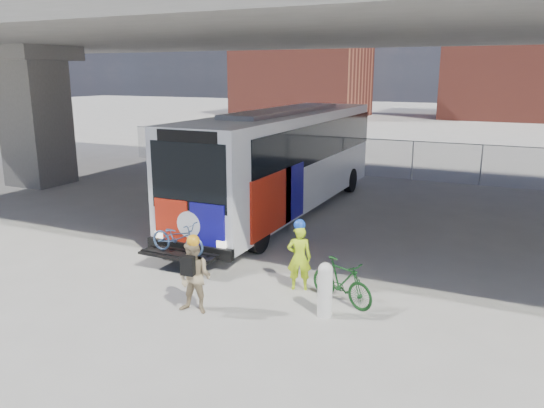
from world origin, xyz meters
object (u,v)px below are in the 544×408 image
Objects in this scene: bollard at (325,288)px; bus at (285,154)px; bike_parked at (342,282)px; cyclist_hivis at (299,256)px; cyclist_tan at (194,276)px.

bus is at bearing 119.49° from bollard.
bus is 11.06× the size of bollard.
bike_parked is at bearing -57.14° from bus.
cyclist_hivis is at bearing 133.36° from bollard.
bike_parked is (4.31, -6.67, -1.61)m from bus.
cyclist_hivis is at bearing 96.55° from bike_parked.
bus is at bearing 94.00° from cyclist_tan.
bus is 7.66× the size of cyclist_hivis.
bollard is 0.77m from bike_parked.
bus reaches higher than bollard.
bollard is 2.70m from cyclist_tan.
bollard is 0.69× the size of cyclist_hivis.
bollard is at bearing -60.51° from bus.
bollard is at bearing 110.58° from cyclist_hivis.
bike_parked is (1.13, -0.33, -0.31)m from cyclist_hivis.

